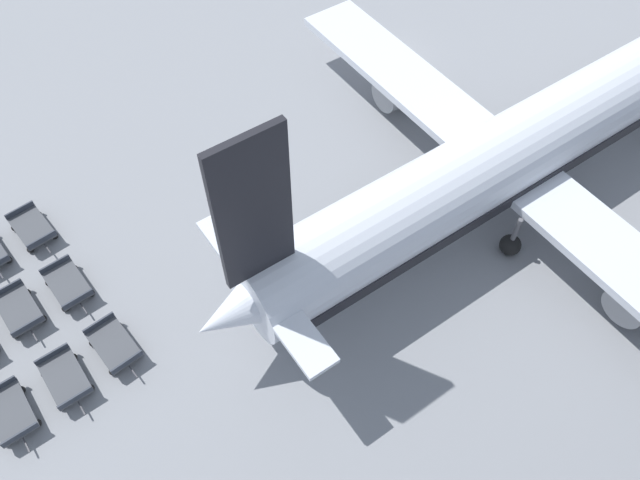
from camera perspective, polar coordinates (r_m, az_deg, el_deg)
The scene contains 8 objects.
ground_plane at distance 41.82m, azimuth 6.43°, elevation 15.82°, with size 500.00×500.00×0.00m, color gray.
airplane at distance 32.72m, azimuth 17.98°, elevation 8.02°, with size 31.48×36.74×12.54m.
baggage_dolly_row_near_col_c at distance 29.73m, azimuth -26.39°, elevation -14.00°, with size 3.30×1.70×0.92m.
baggage_dolly_row_mid_a_col_b at distance 32.07m, azimuth -25.81°, elevation -5.80°, with size 3.29×1.68×0.92m.
baggage_dolly_row_mid_a_col_c at distance 29.51m, azimuth -22.25°, elevation -11.64°, with size 3.30×1.69×0.92m.
baggage_dolly_row_mid_b_col_a at distance 34.73m, azimuth -24.80°, elevation 0.98°, with size 3.32×1.74×0.92m.
baggage_dolly_row_mid_b_col_b at distance 31.94m, azimuth -22.04°, elevation -3.82°, with size 3.29×1.68×0.92m.
baggage_dolly_row_mid_b_col_c at distance 29.52m, azimuth -18.30°, elevation -9.13°, with size 3.31×1.73×0.92m.
Camera 1 is at (23.09, -23.68, 25.59)m, focal length 35.00 mm.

